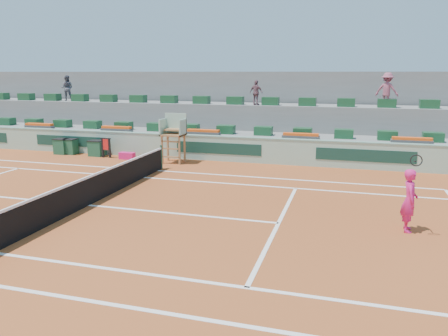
{
  "coord_description": "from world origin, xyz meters",
  "views": [
    {
      "loc": [
        8.25,
        -12.19,
        4.36
      ],
      "look_at": [
        4.0,
        2.5,
        1.0
      ],
      "focal_mm": 35.0,
      "sensor_mm": 36.0,
      "label": 1
    }
  ],
  "objects": [
    {
      "name": "flower_planters",
      "position": [
        -1.5,
        9.0,
        1.33
      ],
      "size": [
        26.8,
        0.36,
        0.28
      ],
      "color": "#4A4A4A",
      "rests_on": "seating_tier_lower"
    },
    {
      "name": "seating_tier_upper",
      "position": [
        0.0,
        12.3,
        1.3
      ],
      "size": [
        36.0,
        2.4,
        2.6
      ],
      "primitive_type": "cube",
      "color": "gray",
      "rests_on": "ground"
    },
    {
      "name": "ground",
      "position": [
        0.0,
        0.0,
        0.0
      ],
      "size": [
        90.0,
        90.0,
        0.0
      ],
      "primitive_type": "plane",
      "color": "#95431D",
      "rests_on": "ground"
    },
    {
      "name": "drink_cooler_c",
      "position": [
        -6.78,
        7.88,
        0.42
      ],
      "size": [
        0.72,
        0.62,
        0.84
      ],
      "color": "#1A4E33",
      "rests_on": "ground"
    },
    {
      "name": "spectator_left",
      "position": [
        -9.09,
        11.98,
        3.39
      ],
      "size": [
        0.93,
        0.84,
        1.58
      ],
      "primitive_type": "imported",
      "rotation": [
        0.0,
        0.0,
        3.52
      ],
      "color": "#4C4D59",
      "rests_on": "seating_tier_upper"
    },
    {
      "name": "spectator_mid",
      "position": [
        3.24,
        11.49,
        3.28
      ],
      "size": [
        0.86,
        0.59,
        1.35
      ],
      "primitive_type": "imported",
      "rotation": [
        0.0,
        0.0,
        2.78
      ],
      "color": "#774F5B",
      "rests_on": "seating_tier_upper"
    },
    {
      "name": "spectator_right",
      "position": [
        9.96,
        11.67,
        3.48
      ],
      "size": [
        1.27,
        0.96,
        1.75
      ],
      "primitive_type": "imported",
      "rotation": [
        0.0,
        0.0,
        2.84
      ],
      "color": "#974B60",
      "rests_on": "seating_tier_upper"
    },
    {
      "name": "stadium_back_wall",
      "position": [
        0.0,
        13.9,
        2.2
      ],
      "size": [
        36.0,
        0.4,
        4.4
      ],
      "primitive_type": "cube",
      "color": "gray",
      "rests_on": "ground"
    },
    {
      "name": "drink_cooler_b",
      "position": [
        -6.29,
        7.98,
        0.42
      ],
      "size": [
        0.68,
        0.59,
        0.84
      ],
      "color": "#1A4E33",
      "rests_on": "ground"
    },
    {
      "name": "towel_rack",
      "position": [
        -3.88,
        7.61,
        0.6
      ],
      "size": [
        0.56,
        0.09,
        1.03
      ],
      "color": "black",
      "rests_on": "ground"
    },
    {
      "name": "player_bag",
      "position": [
        -2.64,
        7.55,
        0.18
      ],
      "size": [
        0.79,
        0.35,
        0.35
      ],
      "primitive_type": "cube",
      "color": "#E31D73",
      "rests_on": "ground"
    },
    {
      "name": "seat_row_upper",
      "position": [
        0.0,
        11.7,
        2.82
      ],
      "size": [
        32.9,
        0.6,
        0.44
      ],
      "color": "#184927",
      "rests_on": "seating_tier_upper"
    },
    {
      "name": "advertising_hoarding",
      "position": [
        0.02,
        8.5,
        0.63
      ],
      "size": [
        36.0,
        0.34,
        1.26
      ],
      "color": "#99C1AA",
      "rests_on": "ground"
    },
    {
      "name": "court_lines",
      "position": [
        0.0,
        0.0,
        0.01
      ],
      "size": [
        23.89,
        11.09,
        0.01
      ],
      "color": "white",
      "rests_on": "ground"
    },
    {
      "name": "tennis_net",
      "position": [
        0.0,
        0.0,
        0.53
      ],
      "size": [
        0.1,
        11.97,
        1.1
      ],
      "color": "black",
      "rests_on": "ground"
    },
    {
      "name": "umpire_chair",
      "position": [
        0.0,
        7.5,
        1.54
      ],
      "size": [
        1.1,
        0.9,
        2.4
      ],
      "color": "#9A673A",
      "rests_on": "ground"
    },
    {
      "name": "seating_tier_lower",
      "position": [
        0.0,
        10.7,
        0.6
      ],
      "size": [
        36.0,
        4.0,
        1.2
      ],
      "primitive_type": "cube",
      "color": "gray",
      "rests_on": "ground"
    },
    {
      "name": "seat_row_lower",
      "position": [
        0.0,
        9.8,
        1.42
      ],
      "size": [
        32.9,
        0.6,
        0.44
      ],
      "color": "#184927",
      "rests_on": "seating_tier_lower"
    },
    {
      "name": "drink_cooler_a",
      "position": [
        -4.61,
        7.91,
        0.42
      ],
      "size": [
        0.78,
        0.67,
        0.84
      ],
      "color": "#1A4E33",
      "rests_on": "ground"
    },
    {
      "name": "tennis_player",
      "position": [
        9.97,
        0.39,
        0.89
      ],
      "size": [
        0.43,
        0.89,
        2.28
      ],
      "color": "#E31D73",
      "rests_on": "ground"
    }
  ]
}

